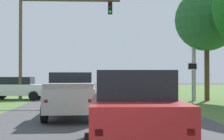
{
  "coord_description": "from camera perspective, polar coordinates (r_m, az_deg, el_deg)",
  "views": [
    {
      "loc": [
        0.01,
        -3.87,
        1.87
      ],
      "look_at": [
        0.85,
        16.89,
        2.17
      ],
      "focal_mm": 53.09,
      "sensor_mm": 36.0,
      "label": 1
    }
  ],
  "objects": [
    {
      "name": "crossing_suv_far",
      "position": [
        25.85,
        -16.11,
        -2.93
      ],
      "size": [
        4.58,
        2.18,
        1.71
      ],
      "color": "silver",
      "rests_on": "ground_plane"
    },
    {
      "name": "ground_plane",
      "position": [
        14.86,
        -2.37,
        -8.04
      ],
      "size": [
        120.0,
        120.0,
        0.0
      ],
      "primitive_type": "plane",
      "color": "#424244"
    },
    {
      "name": "keep_moving_sign",
      "position": [
        21.62,
        13.67,
        -1.1
      ],
      "size": [
        0.6,
        0.09,
        2.76
      ],
      "color": "gray",
      "rests_on": "ground_plane"
    },
    {
      "name": "oak_tree_right",
      "position": [
        25.14,
        15.99,
        8.32
      ],
      "size": [
        4.56,
        4.56,
        8.15
      ],
      "color": "#4C351E",
      "rests_on": "ground_plane"
    },
    {
      "name": "traffic_light",
      "position": [
        24.79,
        -11.24,
        6.95
      ],
      "size": [
        7.38,
        0.4,
        7.93
      ],
      "color": "brown",
      "rests_on": "ground_plane"
    },
    {
      "name": "pickup_truck_lead",
      "position": [
        14.57,
        -6.96,
        -4.2
      ],
      "size": [
        2.29,
        5.32,
        1.97
      ],
      "color": "#B7B2A8",
      "rests_on": "ground_plane"
    },
    {
      "name": "utility_pole_right",
      "position": [
        24.68,
        13.89,
        5.25
      ],
      "size": [
        0.28,
        0.28,
        8.93
      ],
      "primitive_type": "cylinder",
      "color": "#9E998E",
      "rests_on": "ground_plane"
    },
    {
      "name": "red_suv_near",
      "position": [
        8.22,
        3.42,
        -6.67
      ],
      "size": [
        2.19,
        4.94,
        1.97
      ],
      "color": "maroon",
      "rests_on": "ground_plane"
    }
  ]
}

